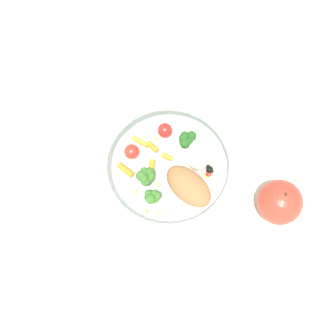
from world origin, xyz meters
TOP-DOWN VIEW (x-y plane):
  - ground_plane at (0.00, 0.00)m, footprint 2.40×2.40m
  - food_container at (-0.02, 0.00)m, footprint 0.25×0.25m
  - loose_apple at (-0.06, 0.20)m, footprint 0.08×0.08m
  - folded_napkin at (-0.03, -0.26)m, footprint 0.13×0.11m

SIDE VIEW (x-z plane):
  - ground_plane at x=0.00m, z-range 0.00..0.00m
  - folded_napkin at x=-0.03m, z-range 0.00..0.01m
  - food_container at x=-0.02m, z-range 0.00..0.06m
  - loose_apple at x=-0.06m, z-range -0.01..0.09m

